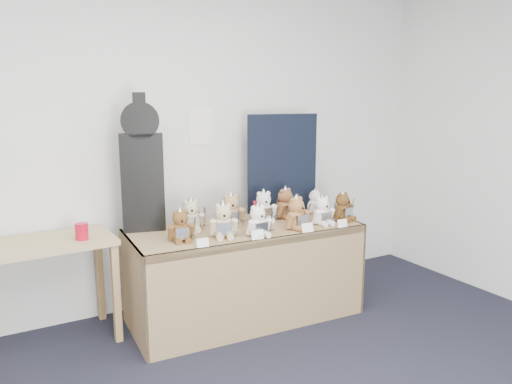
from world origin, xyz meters
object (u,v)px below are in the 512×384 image
teddy_front_far_left (181,227)px  side_table (45,259)px  teddy_front_right (297,214)px  teddy_back_end (315,203)px  teddy_front_end (343,208)px  guitar_case (142,165)px  teddy_back_centre_left (231,211)px  red_cup (82,231)px  teddy_back_centre_right (264,207)px  teddy_back_right (286,205)px  teddy_front_centre (258,222)px  display_table (249,249)px  teddy_front_left (223,222)px  teddy_back_far_left (190,217)px  teddy_front_far_right (323,212)px  teddy_back_left (191,216)px

teddy_front_far_left → side_table: bearing=164.2°
teddy_front_right → teddy_back_end: teddy_front_right is taller
teddy_front_end → guitar_case: bearing=146.7°
teddy_back_centre_left → teddy_front_far_left: bearing=-145.1°
teddy_front_far_left → teddy_front_right: (0.89, -0.14, 0.01)m
red_cup → teddy_back_centre_right: bearing=-4.2°
teddy_back_right → teddy_front_centre: bearing=-161.5°
side_table → teddy_back_right: teddy_back_right is taller
teddy_front_end → red_cup: bearing=153.2°
display_table → teddy_back_end: bearing=16.1°
teddy_front_left → teddy_back_centre_left: same height
teddy_front_centre → teddy_back_centre_right: bearing=54.4°
side_table → teddy_back_end: size_ratio=4.06×
display_table → teddy_back_centre_left: teddy_back_centre_left is taller
teddy_front_far_left → teddy_front_centre: teddy_front_centre is taller
teddy_front_far_left → teddy_back_far_left: teddy_front_far_left is taller
guitar_case → teddy_front_far_right: guitar_case is taller
guitar_case → teddy_front_end: guitar_case is taller
teddy_front_centre → teddy_back_right: (0.46, 0.34, 0.01)m
display_table → teddy_front_end: (0.80, -0.14, 0.27)m
teddy_front_left → teddy_back_left: teddy_front_left is taller
teddy_front_far_left → teddy_back_centre_right: 0.82m
teddy_front_far_right → guitar_case: bearing=158.3°
side_table → red_cup: size_ratio=8.06×
teddy_front_end → teddy_back_centre_right: 0.65m
display_table → teddy_back_left: bearing=156.5°
red_cup → teddy_front_left: 0.99m
teddy_front_centre → teddy_front_far_right: (0.61, 0.03, -0.00)m
teddy_front_left → teddy_front_far_right: (0.84, -0.07, -0.01)m
teddy_front_far_left → teddy_back_centre_left: 0.55m
teddy_front_far_left → teddy_front_left: size_ratio=0.91×
display_table → teddy_back_right: 0.54m
red_cup → teddy_front_far_left: bearing=-26.3°
red_cup → teddy_front_far_right: 1.82m
teddy_back_centre_right → teddy_back_end: size_ratio=1.21×
teddy_front_end → teddy_back_far_left: 1.25m
teddy_front_end → teddy_back_centre_right: bearing=136.8°
teddy_front_centre → teddy_front_end: size_ratio=0.99×
teddy_back_centre_right → teddy_back_left: bearing=-171.5°
guitar_case → teddy_front_right: 1.22m
teddy_back_right → side_table: bearing=155.5°
teddy_front_far_right → teddy_back_centre_left: teddy_back_centre_left is taller
teddy_back_left → teddy_back_far_left: size_ratio=1.17×
teddy_back_end → teddy_front_right: bearing=-162.5°
side_table → red_cup: red_cup is taller
teddy_front_far_right → teddy_back_far_left: teddy_front_far_right is taller
teddy_back_centre_left → teddy_back_far_left: size_ratio=1.23×
teddy_front_end → teddy_back_centre_left: bearing=144.8°
teddy_front_far_left → teddy_back_far_left: bearing=65.7°
red_cup → teddy_back_left: 0.79m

